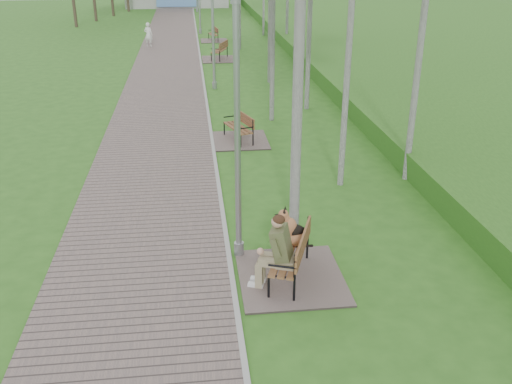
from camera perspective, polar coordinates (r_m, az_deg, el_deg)
The scene contains 11 objects.
ground at distance 11.55m, azimuth -2.71°, elevation -6.61°, with size 120.00×120.00×0.00m, color #2E5E1C.
walkway at distance 32.02m, azimuth -8.79°, elevation 12.90°, with size 3.50×67.00×0.04m, color #675854.
kerb at distance 32.00m, azimuth -5.58°, elevation 13.06°, with size 0.10×67.00×0.05m, color #999993.
embankment at distance 33.03m, azimuth 16.32°, elevation 12.54°, with size 14.00×70.00×1.60m, color #418127.
bench_main at distance 10.62m, azimuth 3.10°, elevation -6.55°, with size 1.96×2.17×1.71m.
bench_second at distance 18.28m, azimuth -1.77°, elevation 5.72°, with size 1.78×1.98×1.09m.
bench_third at distance 31.94m, azimuth -3.67°, elevation 13.47°, with size 1.97×2.19×1.21m.
bench_far at distance 38.39m, azimuth -4.28°, elevation 15.10°, with size 1.71×1.90×1.05m.
lamp_post_near at distance 10.65m, azimuth -1.86°, elevation 4.88°, with size 0.20×0.20×5.12m.
lamp_post_second at distance 24.85m, azimuth -4.32°, elevation 15.76°, with size 0.20×0.20×5.25m.
pedestrian_near at distance 36.53m, azimuth -10.70°, elevation 15.20°, with size 0.53×0.35×1.46m, color silver.
Camera 1 is at (-0.62, -9.97, 5.80)m, focal length 40.00 mm.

